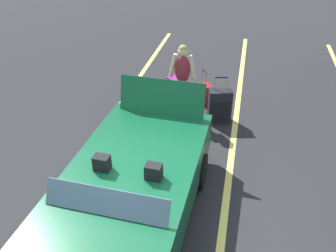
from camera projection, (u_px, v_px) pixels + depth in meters
ground_plane at (127, 232)px, 5.22m from camera, size 80.00×80.00×0.00m
lot_line_near at (43, 217)px, 5.47m from camera, size 18.00×0.12×0.01m
lot_line_mid at (220, 249)px, 4.97m from camera, size 18.00×0.12×0.01m
convertible_car at (119, 213)px, 4.74m from camera, size 4.20×1.95×1.53m
suitcase_large_black at (220, 106)px, 7.62m from camera, size 0.39×0.53×1.02m
suitcase_medium_bright at (176, 91)px, 8.38m from camera, size 0.41×0.47×0.62m
suitcase_small_carryon at (205, 94)px, 8.33m from camera, size 0.39×0.35×0.86m
traveler_person at (182, 78)px, 7.50m from camera, size 0.24×0.61×1.65m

